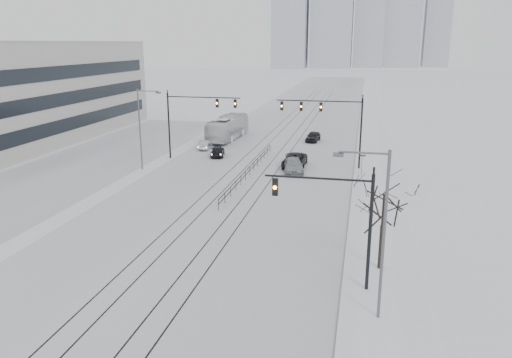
# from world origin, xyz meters

# --- Properties ---
(ground) EXTENTS (500.00, 500.00, 0.00)m
(ground) POSITION_xyz_m (0.00, 0.00, 0.00)
(ground) COLOR silver
(ground) RESTS_ON ground
(road) EXTENTS (22.00, 260.00, 0.02)m
(road) POSITION_xyz_m (0.00, 60.00, 0.01)
(road) COLOR silver
(road) RESTS_ON ground
(sidewalk_east) EXTENTS (5.00, 260.00, 0.16)m
(sidewalk_east) POSITION_xyz_m (13.50, 60.00, 0.08)
(sidewalk_east) COLOR white
(sidewalk_east) RESTS_ON ground
(curb) EXTENTS (0.10, 260.00, 0.12)m
(curb) POSITION_xyz_m (11.05, 60.00, 0.06)
(curb) COLOR gray
(curb) RESTS_ON ground
(parking_strip) EXTENTS (14.00, 60.00, 0.03)m
(parking_strip) POSITION_xyz_m (-20.00, 35.00, 0.01)
(parking_strip) COLOR silver
(parking_strip) RESTS_ON ground
(tram_rails) EXTENTS (5.30, 180.00, 0.01)m
(tram_rails) POSITION_xyz_m (-0.00, 40.00, 0.02)
(tram_rails) COLOR black
(tram_rails) RESTS_ON ground
(skyline) EXTENTS (96.00, 48.00, 72.00)m
(skyline) POSITION_xyz_m (5.02, 273.63, 30.65)
(skyline) COLOR #ABAFBC
(skyline) RESTS_ON ground
(traffic_mast_near) EXTENTS (6.10, 0.37, 7.00)m
(traffic_mast_near) POSITION_xyz_m (10.79, 6.00, 4.56)
(traffic_mast_near) COLOR black
(traffic_mast_near) RESTS_ON ground
(traffic_mast_ne) EXTENTS (9.60, 0.37, 8.00)m
(traffic_mast_ne) POSITION_xyz_m (8.15, 34.99, 5.76)
(traffic_mast_ne) COLOR black
(traffic_mast_ne) RESTS_ON ground
(traffic_mast_nw) EXTENTS (9.10, 0.37, 8.00)m
(traffic_mast_nw) POSITION_xyz_m (-8.52, 36.00, 5.57)
(traffic_mast_nw) COLOR black
(traffic_mast_nw) RESTS_ON ground
(street_light_east) EXTENTS (2.73, 0.25, 9.00)m
(street_light_east) POSITION_xyz_m (12.70, 3.00, 5.21)
(street_light_east) COLOR #595B60
(street_light_east) RESTS_ON ground
(street_light_west) EXTENTS (2.73, 0.25, 9.00)m
(street_light_west) POSITION_xyz_m (-12.20, 30.00, 5.21)
(street_light_west) COLOR #595B60
(street_light_west) RESTS_ON ground
(bare_tree) EXTENTS (4.40, 4.40, 6.10)m
(bare_tree) POSITION_xyz_m (13.20, 9.00, 4.49)
(bare_tree) COLOR black
(bare_tree) RESTS_ON ground
(median_fence) EXTENTS (0.06, 24.00, 1.00)m
(median_fence) POSITION_xyz_m (0.00, 30.00, 0.53)
(median_fence) COLOR black
(median_fence) RESTS_ON ground
(street_sign) EXTENTS (0.70, 0.06, 2.40)m
(street_sign) POSITION_xyz_m (11.80, 32.00, 1.61)
(street_sign) COLOR #595B60
(street_sign) RESTS_ON ground
(sedan_sb_inner) EXTENTS (2.41, 4.27, 1.37)m
(sedan_sb_inner) POSITION_xyz_m (-6.03, 38.16, 0.68)
(sedan_sb_inner) COLOR black
(sedan_sb_inner) RESTS_ON ground
(sedan_sb_outer) EXTENTS (1.72, 3.86, 1.23)m
(sedan_sb_outer) POSITION_xyz_m (-8.89, 42.03, 0.62)
(sedan_sb_outer) COLOR #ABAEB3
(sedan_sb_outer) RESTS_ON ground
(sedan_nb_front) EXTENTS (2.59, 5.51, 1.52)m
(sedan_nb_front) POSITION_xyz_m (4.22, 34.73, 0.76)
(sedan_nb_front) COLOR black
(sedan_nb_front) RESTS_ON ground
(sedan_nb_right) EXTENTS (3.07, 5.48, 1.50)m
(sedan_nb_right) POSITION_xyz_m (4.42, 32.33, 0.75)
(sedan_nb_right) COLOR #919498
(sedan_nb_right) RESTS_ON ground
(sedan_nb_far) EXTENTS (2.11, 4.31, 1.42)m
(sedan_nb_far) POSITION_xyz_m (4.72, 50.52, 0.71)
(sedan_nb_far) COLOR black
(sedan_nb_far) RESTS_ON ground
(box_truck) EXTENTS (3.50, 12.28, 3.38)m
(box_truck) POSITION_xyz_m (-7.79, 49.59, 1.69)
(box_truck) COLOR silver
(box_truck) RESTS_ON ground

